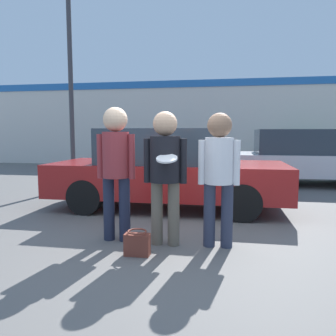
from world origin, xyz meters
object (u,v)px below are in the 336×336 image
Objects in this scene: parked_car_far at (300,157)px; shrub at (308,151)px; person_right at (219,168)px; parked_car_near at (167,169)px; person_middle_with_frisbee at (165,165)px; handbag at (137,243)px; person_left at (116,161)px; street_lamp at (79,45)px.

parked_car_far reaches higher than shrub.
person_right is 0.38× the size of parked_car_near.
person_middle_with_frisbee is 1.13× the size of shrub.
shrub is 5.03× the size of handbag.
person_left is 2.10m from parked_car_near.
person_middle_with_frisbee reaches higher than parked_car_near.
parked_car_far is at bearing 68.85° from person_right.
person_right is 2.33m from parked_car_near.
street_lamp is at bearing 132.97° from person_right.
handbag is at bearing -113.06° from shrub.
street_lamp reaches higher than parked_car_far.
parked_car_far is at bearing 63.29° from person_middle_with_frisbee.
handbag is (0.42, -0.50, -0.93)m from person_left.
parked_car_near reaches higher than shrub.
parked_car_near is (0.32, 2.05, -0.32)m from person_left.
street_lamp is at bearing -141.34° from shrub.
person_right is 0.38× the size of parked_car_far.
person_left is at bearing -98.96° from parked_car_near.
parked_car_near is at bearing 99.51° from person_middle_with_frisbee.
person_left is 5.15m from street_lamp.
person_middle_with_frisbee reaches higher than person_right.
parked_car_far is at bearing 47.92° from parked_car_near.
handbag is at bearing -58.41° from street_lamp.
parked_car_far reaches higher than handbag.
person_right reaches higher than parked_car_far.
person_middle_with_frisbee is 0.39× the size of parked_car_far.
person_middle_with_frisbee is 1.01× the size of person_right.
street_lamp is at bearing 126.82° from person_middle_with_frisbee.
person_left reaches higher than person_middle_with_frisbee.
street_lamp reaches higher than person_left.
person_middle_with_frisbee is 1.03m from handbag.
handbag is (-0.26, -0.43, -0.89)m from person_middle_with_frisbee.
person_left is at bearing 129.96° from handbag.
person_middle_with_frisbee is at bearing -112.68° from shrub.
parked_car_near is at bearing -132.08° from parked_car_far.
person_right is at bearing 27.10° from handbag.
person_left is at bearing 179.05° from person_right.
person_left is 10.44m from shrub.
person_right reaches higher than parked_car_near.
person_right is at bearing -0.95° from person_left.
handbag is at bearing -87.84° from parked_car_near.
person_right is 6.03m from parked_car_far.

